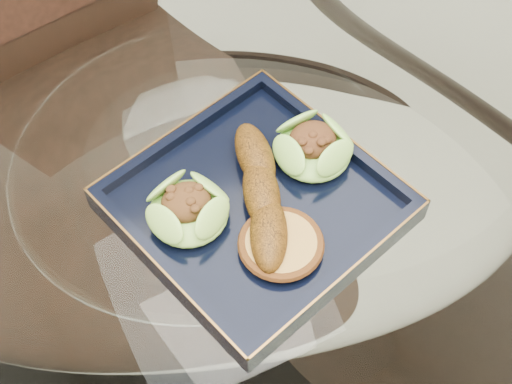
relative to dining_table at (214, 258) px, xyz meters
name	(u,v)px	position (x,y,z in m)	size (l,w,h in m)	color
dining_table	(214,258)	(0.00, 0.00, 0.00)	(1.13, 1.13, 0.77)	white
dining_chair	(118,179)	(-0.06, 0.27, -0.11)	(0.45, 0.45, 0.87)	#331A11
navy_plate	(256,207)	(0.04, -0.05, 0.17)	(0.27, 0.27, 0.02)	black
lettuce_wrap_left	(188,210)	(-0.04, -0.04, 0.20)	(0.09, 0.09, 0.03)	#5EAC32
lettuce_wrap_right	(313,148)	(0.12, -0.02, 0.20)	(0.09, 0.09, 0.03)	#5CAC32
roasted_plantain	(261,193)	(0.04, -0.06, 0.20)	(0.19, 0.04, 0.04)	#6A3D0B
crumb_patty	(281,245)	(0.04, -0.12, 0.19)	(0.08, 0.08, 0.02)	gold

